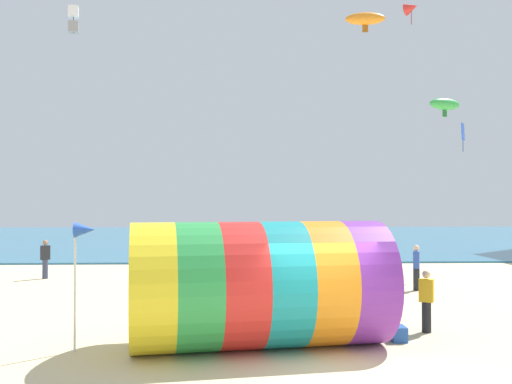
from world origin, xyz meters
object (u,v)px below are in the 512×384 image
at_px(kite_red_delta, 411,8).
at_px(kite_blue_diamond, 463,132).
at_px(kite_green_parafoil, 445,104).
at_px(bystander_near_water, 416,267).
at_px(giant_inflatable_tube, 260,284).
at_px(kite_white_box, 73,19).
at_px(beach_flag, 84,236).
at_px(cooler_box, 398,333).
at_px(bystander_mid_beach, 45,259).
at_px(kite_handler, 426,301).
at_px(kite_orange_parafoil, 365,19).

height_order(kite_red_delta, kite_blue_diamond, kite_red_delta).
distance_m(kite_green_parafoil, bystander_near_water, 6.21).
xyz_separation_m(kite_blue_diamond, bystander_near_water, (-3.66, -4.52, -5.70)).
bearing_deg(bystander_near_water, giant_inflatable_tube, -127.79).
height_order(kite_white_box, beach_flag, kite_white_box).
distance_m(kite_white_box, kite_blue_diamond, 19.44).
height_order(kite_green_parafoil, cooler_box, kite_green_parafoil).
bearing_deg(kite_red_delta, giant_inflatable_tube, -120.10).
relative_size(bystander_mid_beach, beach_flag, 0.57).
xyz_separation_m(kite_red_delta, bystander_near_water, (-1.53, -5.38, -11.76)).
xyz_separation_m(kite_handler, kite_blue_diamond, (5.57, 11.30, 5.77)).
bearing_deg(kite_green_parafoil, bystander_near_water, 102.00).
xyz_separation_m(kite_white_box, kite_green_parafoil, (15.22, -8.51, -5.50)).
bearing_deg(beach_flag, cooler_box, 5.83).
relative_size(kite_orange_parafoil, kite_green_parafoil, 0.94).
xyz_separation_m(giant_inflatable_tube, bystander_mid_beach, (-8.91, 11.94, -0.60)).
relative_size(kite_blue_diamond, bystander_mid_beach, 0.79).
distance_m(giant_inflatable_tube, kite_blue_diamond, 16.89).
distance_m(kite_orange_parafoil, bystander_near_water, 9.55).
relative_size(kite_handler, bystander_mid_beach, 0.96).
bearing_deg(kite_red_delta, bystander_near_water, -105.85).
bearing_deg(kite_handler, kite_blue_diamond, 63.78).
distance_m(kite_red_delta, bystander_near_water, 13.02).
relative_size(kite_white_box, bystander_near_water, 0.79).
distance_m(kite_handler, beach_flag, 8.75).
height_order(kite_red_delta, kite_orange_parafoil, kite_red_delta).
xyz_separation_m(kite_green_parafoil, cooler_box, (-3.32, -5.72, -6.60)).
xyz_separation_m(kite_orange_parafoil, kite_blue_diamond, (6.53, 8.58, -2.47)).
xyz_separation_m(bystander_near_water, cooler_box, (-2.91, -7.63, -0.71)).
bearing_deg(bystander_near_water, kite_green_parafoil, -78.00).
bearing_deg(kite_red_delta, kite_handler, -105.79).
distance_m(kite_white_box, cooler_box, 22.15).
bearing_deg(kite_white_box, kite_orange_parafoil, -41.72).
xyz_separation_m(bystander_mid_beach, cooler_box, (12.30, -11.45, -0.68)).
distance_m(kite_red_delta, beach_flag, 20.74).
distance_m(giant_inflatable_tube, cooler_box, 3.66).
height_order(giant_inflatable_tube, kite_white_box, kite_white_box).
distance_m(kite_green_parafoil, bystander_mid_beach, 17.65).
xyz_separation_m(kite_red_delta, kite_green_parafoil, (-1.12, -7.29, -5.87)).
height_order(kite_handler, kite_orange_parafoil, kite_orange_parafoil).
height_order(bystander_mid_beach, beach_flag, beach_flag).
bearing_deg(cooler_box, bystander_near_water, 69.13).
bearing_deg(kite_blue_diamond, kite_orange_parafoil, -127.26).
height_order(kite_orange_parafoil, kite_green_parafoil, kite_orange_parafoil).
distance_m(kite_orange_parafoil, kite_green_parafoil, 4.52).
height_order(kite_handler, kite_green_parafoil, kite_green_parafoil).
bearing_deg(bystander_near_water, bystander_mid_beach, 165.91).
bearing_deg(kite_orange_parafoil, kite_blue_diamond, 52.74).
xyz_separation_m(giant_inflatable_tube, kite_orange_parafoil, (3.43, 4.07, 7.58)).
xyz_separation_m(giant_inflatable_tube, kite_white_box, (-8.52, 14.72, 10.82)).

